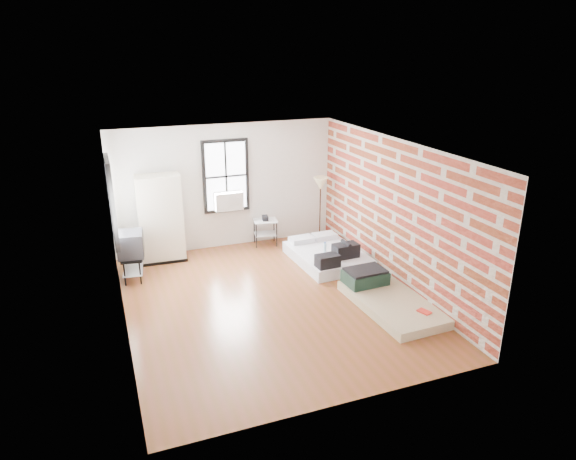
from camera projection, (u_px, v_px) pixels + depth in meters
name	position (u px, v px, depth m)	size (l,w,h in m)	color
ground	(270.00, 301.00, 9.31)	(6.00, 6.00, 0.00)	brown
room_shell	(275.00, 203.00, 9.11)	(5.02, 6.02, 2.80)	silver
mattress_main	(328.00, 255.00, 10.96)	(1.42, 1.87, 0.58)	white
mattress_bare	(386.00, 297.00, 9.19)	(1.17, 2.11, 0.45)	#BEB289
wardrobe	(161.00, 219.00, 10.81)	(0.97, 0.58, 1.88)	black
side_table	(265.00, 225.00, 11.81)	(0.60, 0.51, 0.70)	black
floor_lamp	(321.00, 187.00, 11.80)	(0.33, 0.33, 1.53)	#311D10
tv_stand	(131.00, 246.00, 9.98)	(0.55, 0.74, 0.98)	black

